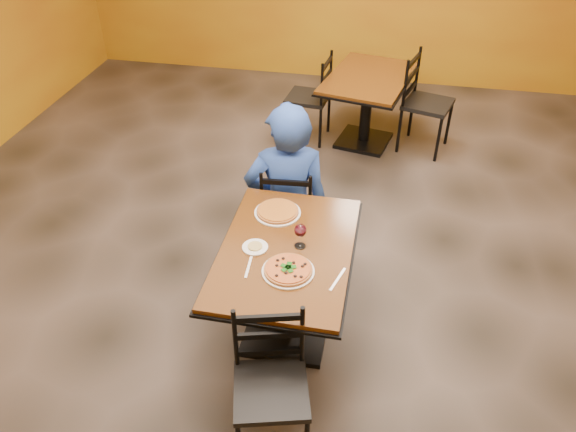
% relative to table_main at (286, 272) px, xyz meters
% --- Properties ---
extents(floor, '(7.00, 8.00, 0.01)m').
position_rel_table_main_xyz_m(floor, '(0.00, 0.50, -0.56)').
color(floor, black).
rests_on(floor, ground).
extents(table_main, '(0.83, 1.23, 0.75)m').
position_rel_table_main_xyz_m(table_main, '(0.00, 0.00, 0.00)').
color(table_main, '#63320F').
rests_on(table_main, floor).
extents(table_second, '(1.01, 1.30, 0.75)m').
position_rel_table_main_xyz_m(table_second, '(0.29, 2.79, -0.00)').
color(table_second, '#63320F').
rests_on(table_second, floor).
extents(chair_main_near, '(0.48, 0.48, 0.87)m').
position_rel_table_main_xyz_m(chair_main_near, '(0.08, -0.80, -0.12)').
color(chair_main_near, black).
rests_on(chair_main_near, floor).
extents(chair_main_far, '(0.42, 0.42, 0.86)m').
position_rel_table_main_xyz_m(chair_main_far, '(-0.15, 0.84, -0.13)').
color(chair_main_far, black).
rests_on(chair_main_far, floor).
extents(chair_second_left, '(0.46, 0.46, 0.92)m').
position_rel_table_main_xyz_m(chair_second_left, '(-0.33, 2.79, -0.10)').
color(chair_second_left, black).
rests_on(chair_second_left, floor).
extents(chair_second_right, '(0.56, 0.56, 0.99)m').
position_rel_table_main_xyz_m(chair_second_right, '(0.90, 2.79, -0.06)').
color(chair_second_right, black).
rests_on(chair_second_right, floor).
extents(diner, '(0.73, 0.57, 1.32)m').
position_rel_table_main_xyz_m(diner, '(-0.16, 0.83, 0.10)').
color(diner, '#1B3699').
rests_on(diner, floor).
extents(plate_main, '(0.31, 0.31, 0.01)m').
position_rel_table_main_xyz_m(plate_main, '(0.05, -0.20, 0.20)').
color(plate_main, white).
rests_on(plate_main, table_main).
extents(pizza_main, '(0.28, 0.28, 0.02)m').
position_rel_table_main_xyz_m(pizza_main, '(0.05, -0.20, 0.21)').
color(pizza_main, maroon).
rests_on(pizza_main, plate_main).
extents(plate_far, '(0.31, 0.31, 0.01)m').
position_rel_table_main_xyz_m(plate_far, '(-0.13, 0.35, 0.20)').
color(plate_far, white).
rests_on(plate_far, table_main).
extents(pizza_far, '(0.28, 0.28, 0.02)m').
position_rel_table_main_xyz_m(pizza_far, '(-0.13, 0.35, 0.21)').
color(pizza_far, orange).
rests_on(pizza_far, plate_far).
extents(side_plate, '(0.16, 0.16, 0.01)m').
position_rel_table_main_xyz_m(side_plate, '(-0.19, -0.03, 0.20)').
color(side_plate, white).
rests_on(side_plate, table_main).
extents(dip, '(0.09, 0.09, 0.01)m').
position_rel_table_main_xyz_m(dip, '(-0.19, -0.03, 0.21)').
color(dip, tan).
rests_on(dip, side_plate).
extents(wine_glass, '(0.08, 0.08, 0.18)m').
position_rel_table_main_xyz_m(wine_glass, '(0.08, 0.04, 0.28)').
color(wine_glass, white).
rests_on(wine_glass, table_main).
extents(fork, '(0.03, 0.19, 0.00)m').
position_rel_table_main_xyz_m(fork, '(-0.19, -0.21, 0.20)').
color(fork, silver).
rests_on(fork, table_main).
extents(knife, '(0.07, 0.21, 0.00)m').
position_rel_table_main_xyz_m(knife, '(0.34, -0.21, 0.20)').
color(knife, silver).
rests_on(knife, table_main).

